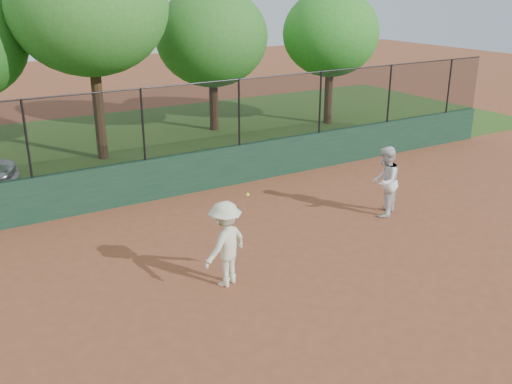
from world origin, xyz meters
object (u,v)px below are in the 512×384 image
tree_2 (89,6)px  tree_4 (331,33)px  tree_3 (212,37)px  player_second (385,181)px  player_main (225,244)px

tree_2 → tree_4: size_ratio=1.31×
tree_3 → tree_4: (4.82, -1.51, 0.06)m
player_second → player_main: size_ratio=0.92×
tree_3 → tree_4: size_ratio=1.02×
player_second → tree_3: bearing=-126.0°
tree_4 → tree_2: bearing=-179.0°
player_main → tree_2: (0.52, 10.15, 4.21)m
player_second → tree_4: size_ratio=0.33×
tree_3 → player_second: bearing=-92.5°
player_second → tree_4: bearing=-153.4°
player_main → tree_3: bearing=64.0°
player_second → player_main: (-5.32, -1.13, -0.04)m
player_main → tree_4: tree_4 is taller
tree_2 → tree_3: size_ratio=1.28×
player_second → tree_2: size_ratio=0.25×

